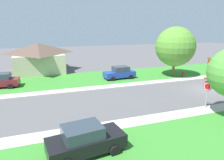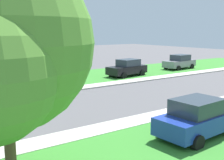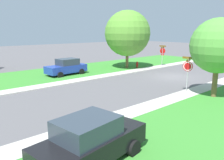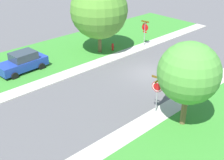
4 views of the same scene
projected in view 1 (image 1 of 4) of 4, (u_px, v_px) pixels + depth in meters
name	position (u px, v px, depth m)	size (l,w,h in m)	color
ground_plane	(207.00, 90.00, 22.75)	(120.00, 120.00, 0.00)	#565456
sidewalk_east	(96.00, 88.00, 23.25)	(1.40, 56.00, 0.10)	#B7B2A8
lawn_east	(88.00, 79.00, 27.55)	(8.00, 56.00, 0.08)	#38842D
sidewalk_west	(128.00, 123.00, 14.66)	(1.40, 56.00, 0.10)	#B7B2A8
stop_sign_near_corner	(210.00, 64.00, 28.21)	(0.91, 0.91, 2.77)	#9E9EA3
stop_sign_far_corner	(207.00, 88.00, 16.89)	(0.90, 0.90, 2.77)	#9E9EA3
car_black_driveway_right	(85.00, 140.00, 10.95)	(2.46, 4.50, 1.76)	black
car_blue_across_road	(120.00, 73.00, 27.31)	(2.23, 4.40, 1.76)	#1E389E
car_maroon_behind_trees	(0.00, 81.00, 23.15)	(2.28, 4.42, 1.76)	maroon
tree_across_right	(175.00, 48.00, 28.16)	(5.96, 5.54, 7.10)	brown
house_right_setback	(39.00, 57.00, 31.69)	(9.29, 8.13, 4.60)	beige
fire_hydrant	(183.00, 74.00, 28.63)	(0.38, 0.22, 0.83)	red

